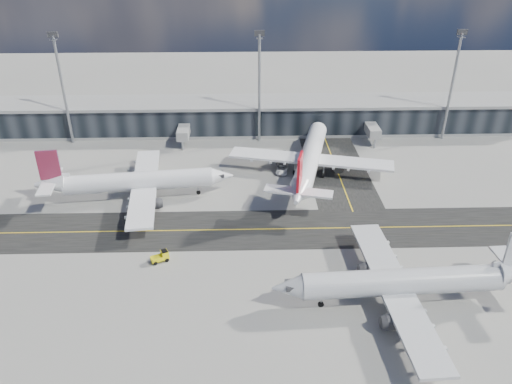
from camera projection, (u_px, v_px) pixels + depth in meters
ground at (268, 241)px, 93.01m from camera, size 300.00×300.00×0.00m
taxiway_lanes at (284, 211)px, 102.50m from camera, size 180.00×63.00×0.03m
terminal_concourse at (259, 117)px, 139.15m from camera, size 152.00×19.80×8.80m
floodlight_masts at (259, 84)px, 127.52m from camera, size 102.50×0.70×28.90m
airliner_af at (136, 182)px, 105.18m from camera, size 41.20×35.20×12.20m
airliner_redtail at (310, 158)px, 114.57m from camera, size 38.31×44.56×13.33m
airliner_near at (406, 282)px, 76.18m from camera, size 41.23×35.13×12.22m
baggage_tug at (161, 256)px, 87.08m from camera, size 3.44×2.66×1.95m
service_van at (282, 169)px, 117.81m from camera, size 3.46×6.11×1.61m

